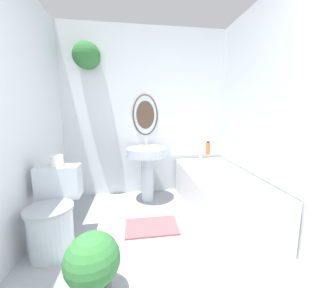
{
  "coord_description": "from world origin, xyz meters",
  "views": [
    {
      "loc": [
        -0.17,
        -0.3,
        1.24
      ],
      "look_at": [
        0.15,
        1.7,
        0.91
      ],
      "focal_mm": 22.0,
      "sensor_mm": 36.0,
      "label": 1
    }
  ],
  "objects": [
    {
      "name": "toilet",
      "position": [
        -0.91,
        1.53,
        0.32
      ],
      "size": [
        0.39,
        0.55,
        0.72
      ],
      "color": "silver",
      "rests_on": "ground_plane"
    },
    {
      "name": "bathtub",
      "position": [
        0.79,
        1.87,
        0.27
      ],
      "size": [
        0.71,
        1.63,
        0.59
      ],
      "color": "silver",
      "rests_on": "ground_plane"
    },
    {
      "name": "toilet_paper_roll",
      "position": [
        -0.91,
        1.73,
        0.77
      ],
      "size": [
        0.11,
        0.11,
        0.1
      ],
      "color": "white",
      "rests_on": "toilet"
    },
    {
      "name": "potted_plant",
      "position": [
        -0.46,
        0.95,
        0.26
      ],
      "size": [
        0.36,
        0.36,
        0.46
      ],
      "color": "#47474C",
      "rests_on": "ground_plane"
    },
    {
      "name": "shampoo_bottle",
      "position": [
        0.9,
        2.59,
        0.68
      ],
      "size": [
        0.07,
        0.07,
        0.2
      ],
      "color": "#DB6633",
      "rests_on": "bathtub"
    },
    {
      "name": "pedestal_sink",
      "position": [
        -0.02,
        2.43,
        0.56
      ],
      "size": [
        0.54,
        0.54,
        0.84
      ],
      "color": "silver",
      "rests_on": "ground_plane"
    },
    {
      "name": "wall_back",
      "position": [
        -0.09,
        2.75,
        1.28
      ],
      "size": [
        2.44,
        0.35,
        2.4
      ],
      "color": "silver",
      "rests_on": "ground_plane"
    },
    {
      "name": "bath_mat",
      "position": [
        -0.02,
        1.73,
        0.01
      ],
      "size": [
        0.56,
        0.37,
        0.02
      ],
      "color": "#934C51",
      "rests_on": "ground_plane"
    },
    {
      "name": "wall_right",
      "position": [
        1.19,
        1.37,
        1.2
      ],
      "size": [
        0.06,
        2.86,
        2.4
      ],
      "color": "silver",
      "rests_on": "ground_plane"
    }
  ]
}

